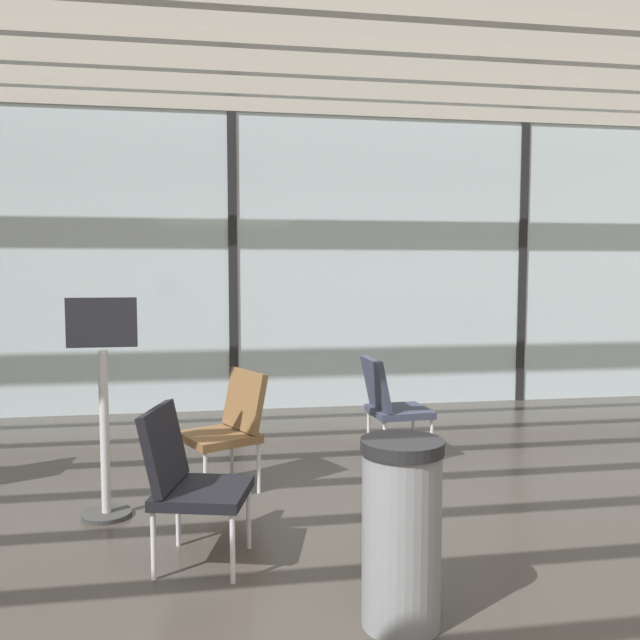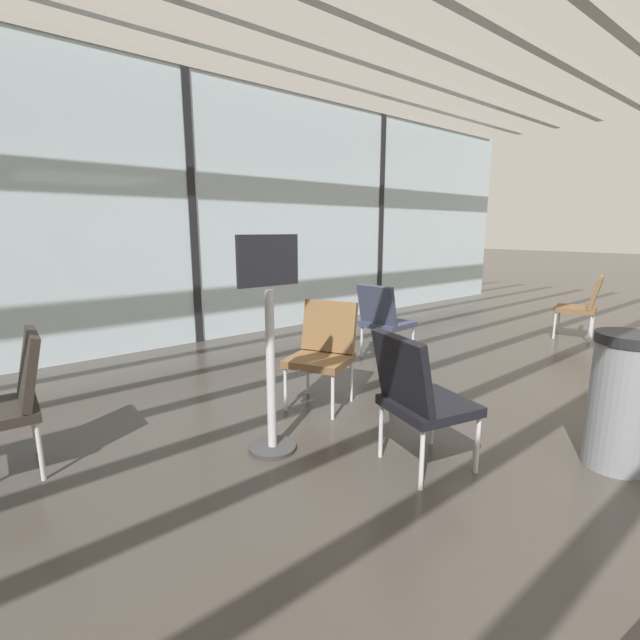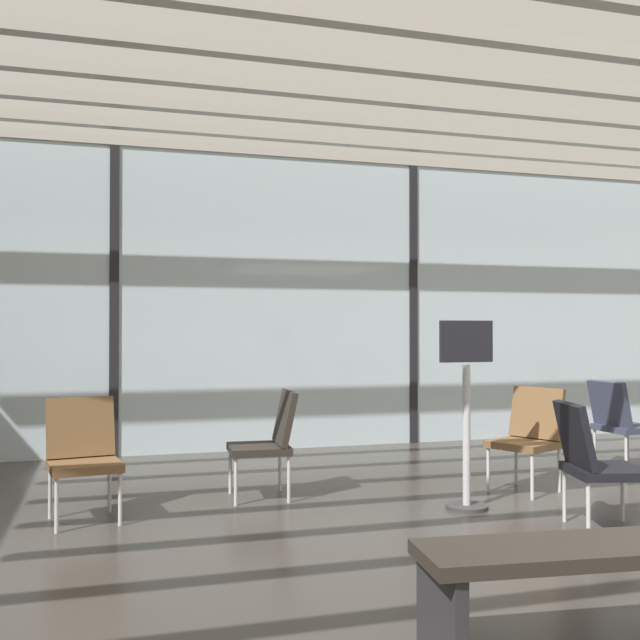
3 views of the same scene
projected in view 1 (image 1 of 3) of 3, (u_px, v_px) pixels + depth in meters
glass_curtain_wall at (233, 263)px, 7.38m from camera, size 14.00×0.08×3.37m
window_mullion_1 at (233, 263)px, 7.38m from camera, size 0.10×0.12×3.37m
window_mullion_2 at (521, 264)px, 7.94m from camera, size 0.10×0.12×3.37m
parked_airplane at (284, 247)px, 13.89m from camera, size 11.35×4.17×4.17m
lounge_chair_1 at (390, 401)px, 5.55m from camera, size 0.56×0.52×0.87m
lounge_chair_2 at (230, 423)px, 4.77m from camera, size 0.68×0.66×0.87m
lounge_chair_3 at (187, 475)px, 3.56m from camera, size 0.63×0.60×0.87m
trash_bin at (401, 532)px, 2.94m from camera, size 0.38×0.38×0.86m
info_sign at (104, 415)px, 4.21m from camera, size 0.44×0.32×1.44m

